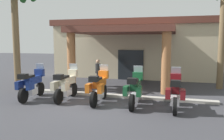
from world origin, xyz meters
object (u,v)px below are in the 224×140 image
Objects in this scene: motorcycle_maroon at (175,92)px; palm_tree_near_portico at (223,15)px; motel_building at (137,48)px; pedestrian at (98,71)px; motorcycle_orange at (99,87)px; motorcycle_blue at (32,84)px; motorcycle_green at (135,90)px; motorcycle_cream at (66,85)px; palm_tree_roadside at (15,8)px.

motorcycle_maroon is 6.59m from palm_tree_near_portico.
motel_building is 5.82m from pedestrian.
motorcycle_orange is 3.22m from motorcycle_maroon.
palm_tree_near_portico is at bearing -37.95° from motel_building.
motorcycle_blue is at bearing -109.63° from motel_building.
motorcycle_green is at bearing -95.91° from motorcycle_orange.
palm_tree_near_portico is at bearing -57.23° from motorcycle_cream.
motorcycle_blue is at bearing 89.80° from motorcycle_green.
palm_tree_roadside is (-6.91, 1.48, 3.77)m from motorcycle_green.
palm_tree_roadside reaches higher than motorcycle_maroon.
palm_tree_roadside is at bearing -161.50° from palm_tree_near_portico.
motorcycle_orange is (3.22, 0.25, 0.00)m from motorcycle_blue.
motel_building reaches higher than motorcycle_cream.
palm_tree_near_portico is (5.64, -4.16, 1.93)m from motel_building.
palm_tree_near_portico is 1.00× the size of palm_tree_roadside.
motorcycle_orange is 6.66m from palm_tree_roadside.
pedestrian is (-4.61, 3.76, 0.24)m from motorcycle_maroon.
pedestrian is 0.27× the size of palm_tree_roadside.
motel_building is at bearing -2.88° from motorcycle_orange.
palm_tree_roadside reaches higher than motorcycle_cream.
motorcycle_blue is 1.00× the size of motorcycle_green.
palm_tree_near_portico reaches higher than motorcycle_orange.
motel_building is 9.32m from motorcycle_orange.
motorcycle_green is (1.61, -0.06, 0.00)m from motorcycle_orange.
pedestrian is (-3.00, 3.71, 0.24)m from motorcycle_green.
motorcycle_green is (1.74, -9.26, -1.52)m from motel_building.
palm_tree_roadside is at bearing 1.31° from pedestrian.
motorcycle_blue is at bearing 90.70° from motorcycle_orange.
motorcycle_cream is 4.84m from motorcycle_maroon.
motorcycle_cream is 3.23m from motorcycle_green.
palm_tree_roadside is (-3.69, 1.36, 3.77)m from motorcycle_cream.
motorcycle_cream is at bearing -20.26° from palm_tree_roadside.
palm_tree_roadside reaches higher than motorcycle_blue.
motorcycle_maroon is (3.36, -9.30, -1.52)m from motel_building.
pedestrian is (0.23, 3.60, 0.24)m from motorcycle_cream.
motorcycle_cream is at bearing 84.41° from motorcycle_orange.
pedestrian is at bearing -104.23° from motel_building.
palm_tree_near_portico reaches higher than motorcycle_maroon.
pedestrian is 5.73m from palm_tree_roadside.
palm_tree_near_portico is (8.73, 5.28, 3.45)m from motorcycle_blue.
motel_building reaches higher than motorcycle_orange.
motel_building is 10.05m from motorcycle_blue.
motorcycle_orange is 1.61m from motorcycle_green.
motorcycle_maroon is 0.37× the size of palm_tree_roadside.
motorcycle_maroon is (3.22, -0.10, 0.00)m from motorcycle_orange.
palm_tree_roadside is (-10.81, -3.62, 0.33)m from palm_tree_near_portico.
motel_building is 9.54m from motorcycle_green.
pedestrian is at bearing -5.81° from motorcycle_cream.
motorcycle_cream is 1.00× the size of motorcycle_orange.
motorcycle_maroon is (6.45, 0.14, 0.00)m from motorcycle_blue.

